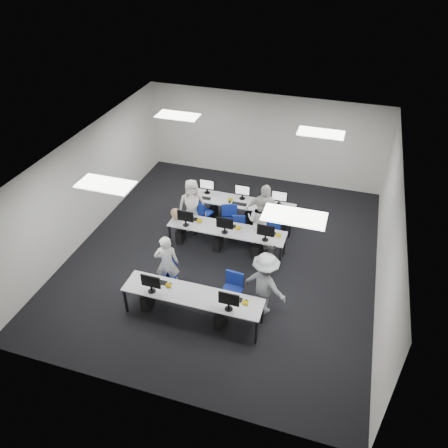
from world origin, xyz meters
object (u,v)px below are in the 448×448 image
(chair_7, at_px, (272,233))
(photographer, at_px, (265,284))
(chair_1, at_px, (231,297))
(chair_2, at_px, (193,220))
(student_1, at_px, (260,221))
(chair_0, at_px, (168,282))
(chair_5, at_px, (203,218))
(student_0, at_px, (167,263))
(chair_4, at_px, (264,237))
(chair_3, at_px, (230,227))
(desk_mid, at_px, (227,230))
(chair_6, at_px, (239,228))
(desk_front, at_px, (192,296))
(student_2, at_px, (192,205))
(student_3, at_px, (264,214))

(chair_7, distance_m, photographer, 2.74)
(chair_1, height_order, chair_2, chair_2)
(photographer, bearing_deg, student_1, -54.64)
(chair_0, distance_m, chair_5, 2.82)
(chair_7, xyz_separation_m, student_0, (-2.05, -2.61, 0.52))
(chair_1, height_order, chair_4, chair_4)
(chair_4, relative_size, student_0, 0.59)
(chair_1, relative_size, chair_5, 1.02)
(chair_3, relative_size, chair_5, 1.04)
(student_0, height_order, student_1, student_0)
(desk_mid, bearing_deg, chair_2, 151.27)
(chair_2, xyz_separation_m, chair_5, (0.24, 0.21, -0.01))
(chair_3, relative_size, photographer, 0.57)
(chair_6, bearing_deg, desk_front, -104.84)
(chair_4, distance_m, chair_7, 0.32)
(chair_0, xyz_separation_m, student_1, (1.70, 2.47, 0.52))
(chair_0, bearing_deg, desk_mid, 64.37)
(desk_front, height_order, student_0, student_0)
(chair_0, bearing_deg, chair_2, 96.75)
(desk_front, relative_size, chair_6, 3.94)
(chair_0, bearing_deg, chair_5, 91.36)
(chair_5, height_order, chair_6, chair_5)
(chair_4, bearing_deg, chair_5, 165.90)
(chair_3, xyz_separation_m, student_0, (-0.82, -2.52, 0.49))
(desk_mid, xyz_separation_m, student_2, (-1.25, 0.70, 0.12))
(student_0, bearing_deg, chair_3, -128.39)
(chair_1, xyz_separation_m, chair_2, (-1.97, 2.68, 0.00))
(chair_6, bearing_deg, chair_1, -90.18)
(chair_3, bearing_deg, photographer, -78.06)
(student_3, xyz_separation_m, photographer, (0.63, -2.60, -0.09))
(chair_7, bearing_deg, student_0, -143.59)
(chair_4, height_order, chair_5, chair_4)
(chair_1, height_order, student_3, student_3)
(desk_mid, relative_size, student_2, 2.00)
(desk_mid, height_order, chair_1, chair_1)
(desk_mid, bearing_deg, chair_7, 34.02)
(chair_5, distance_m, photographer, 3.77)
(chair_3, bearing_deg, chair_2, 159.41)
(chair_7, height_order, student_2, student_2)
(student_1, relative_size, student_2, 0.99)
(chair_7, xyz_separation_m, student_2, (-2.37, -0.05, 0.53))
(desk_mid, relative_size, chair_4, 3.42)
(chair_2, bearing_deg, photographer, -34.00)
(chair_2, xyz_separation_m, student_3, (2.09, 0.02, 0.62))
(chair_5, relative_size, chair_6, 1.12)
(desk_front, distance_m, chair_0, 1.21)
(chair_3, relative_size, student_2, 0.59)
(chair_1, bearing_deg, student_2, 131.10)
(student_0, bearing_deg, student_3, -145.33)
(chair_7, relative_size, photographer, 0.52)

